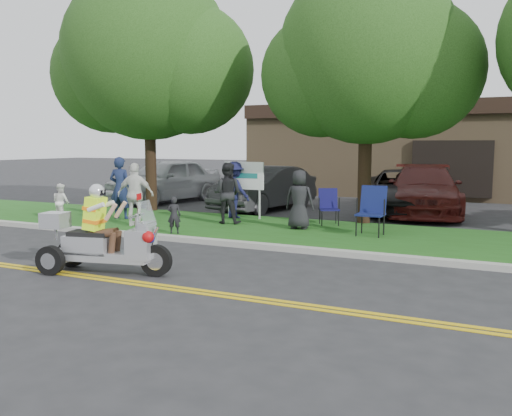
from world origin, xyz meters
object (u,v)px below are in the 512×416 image
at_px(parked_car_left, 265,188).
at_px(parked_car_mid, 402,192).
at_px(spectator_adult_left, 120,188).
at_px(parked_car_far_left, 165,180).
at_px(spectator_adult_right, 136,194).
at_px(trike_scooter, 100,242).
at_px(spectator_adult_mid, 227,193).
at_px(parked_car_right, 424,190).
at_px(lawn_chair_b, 329,204).
at_px(lawn_chair_a, 372,207).

xyz_separation_m(parked_car_left, parked_car_mid, (4.45, 1.06, -0.04)).
distance_m(spectator_adult_left, parked_car_far_left, 5.41).
height_order(spectator_adult_left, spectator_adult_right, spectator_adult_left).
distance_m(spectator_adult_right, parked_car_mid, 8.64).
height_order(trike_scooter, spectator_adult_right, spectator_adult_right).
xyz_separation_m(spectator_adult_right, parked_car_left, (1.31, 5.38, -0.19)).
distance_m(spectator_adult_mid, parked_car_mid, 6.29).
distance_m(trike_scooter, parked_car_right, 11.47).
xyz_separation_m(parked_car_mid, parked_car_right, (0.66, 0.12, 0.07)).
distance_m(spectator_adult_mid, parked_car_far_left, 6.92).
height_order(spectator_adult_left, parked_car_right, spectator_adult_left).
height_order(lawn_chair_b, parked_car_mid, parked_car_mid).
bearing_deg(trike_scooter, lawn_chair_a, 45.36).
relative_size(lawn_chair_a, spectator_adult_mid, 0.71).
xyz_separation_m(spectator_adult_right, parked_car_far_left, (-3.22, 5.97, -0.08)).
height_order(lawn_chair_a, spectator_adult_right, spectator_adult_right).
bearing_deg(parked_car_right, spectator_adult_mid, -140.57).
xyz_separation_m(lawn_chair_b, spectator_adult_mid, (-2.55, -1.04, 0.29)).
xyz_separation_m(spectator_adult_left, parked_car_mid, (7.02, 5.52, -0.29)).
bearing_deg(parked_car_mid, parked_car_left, -179.46).
distance_m(lawn_chair_b, spectator_adult_left, 6.01).
height_order(parked_car_far_left, parked_car_left, parked_car_far_left).
relative_size(trike_scooter, spectator_adult_mid, 1.45).
relative_size(lawn_chair_a, parked_car_mid, 0.23).
bearing_deg(spectator_adult_mid, parked_car_far_left, -52.98).
relative_size(lawn_chair_b, spectator_adult_right, 0.58).
bearing_deg(lawn_chair_a, parked_car_mid, 93.55).
relative_size(parked_car_left, parked_car_right, 0.84).
bearing_deg(parked_car_far_left, spectator_adult_left, -59.00).
bearing_deg(lawn_chair_b, lawn_chair_a, -66.06).
bearing_deg(spectator_adult_left, parked_car_left, -131.59).
bearing_deg(parked_car_far_left, lawn_chair_a, -17.21).
distance_m(lawn_chair_a, spectator_adult_left, 7.28).
bearing_deg(spectator_adult_right, parked_car_left, -122.01).
distance_m(spectator_adult_left, parked_car_right, 9.53).
xyz_separation_m(spectator_adult_left, parked_car_right, (7.68, 5.64, -0.22)).
relative_size(lawn_chair_a, lawn_chair_b, 1.21).
distance_m(trike_scooter, parked_car_far_left, 11.68).
height_order(spectator_adult_mid, parked_car_left, spectator_adult_mid).
bearing_deg(lawn_chair_b, spectator_adult_mid, 175.29).
bearing_deg(spectator_adult_left, parked_car_right, -155.28).
bearing_deg(lawn_chair_b, parked_car_left, 110.94).
bearing_deg(parked_car_mid, lawn_chair_b, -119.86).
bearing_deg(spectator_adult_left, parked_car_mid, -153.40).
height_order(spectator_adult_left, parked_car_far_left, spectator_adult_left).
bearing_deg(lawn_chair_b, parked_car_far_left, 128.75).
distance_m(lawn_chair_b, parked_car_right, 4.53).
height_order(trike_scooter, spectator_adult_left, spectator_adult_left).
distance_m(spectator_adult_left, parked_car_mid, 8.94).
relative_size(spectator_adult_right, parked_car_left, 0.37).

